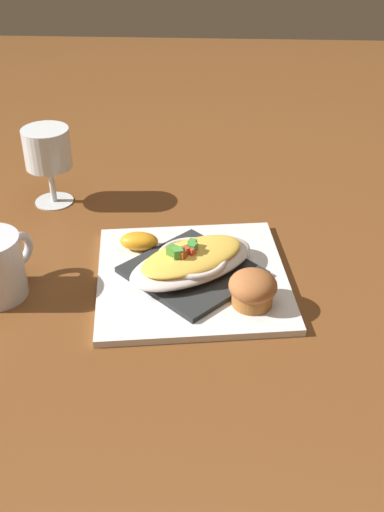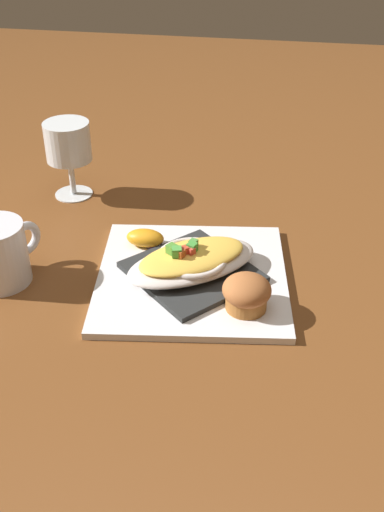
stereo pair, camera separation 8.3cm
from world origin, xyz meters
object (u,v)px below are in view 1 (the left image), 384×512
object	(u,v)px
muffin	(253,289)
gratin_dish	(192,260)
square_plate	(192,277)
orange_garnish	(140,241)
stemmed_glass	(48,153)

from	to	relation	value
muffin	gratin_dish	bearing A→B (deg)	142.83
square_plate	orange_garnish	distance (m)	0.10
square_plate	stemmed_glass	bearing A→B (deg)	138.80
gratin_dish	muffin	bearing A→B (deg)	-37.17
muffin	stemmed_glass	xyz separation A→B (m)	(-0.33, 0.28, 0.06)
gratin_dish	square_plate	bearing A→B (deg)	34.48
square_plate	stemmed_glass	xyz separation A→B (m)	(-0.25, 0.21, 0.09)
stemmed_glass	gratin_dish	bearing A→B (deg)	-41.23
muffin	orange_garnish	distance (m)	0.20
square_plate	orange_garnish	bearing A→B (deg)	141.78
gratin_dish	muffin	xyz separation A→B (m)	(0.08, -0.06, -0.00)
square_plate	orange_garnish	xyz separation A→B (m)	(-0.08, 0.06, 0.02)
gratin_dish	orange_garnish	world-z (taller)	gratin_dish
stemmed_glass	muffin	bearing A→B (deg)	-40.27
muffin	orange_garnish	size ratio (longest dim) A/B	1.03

